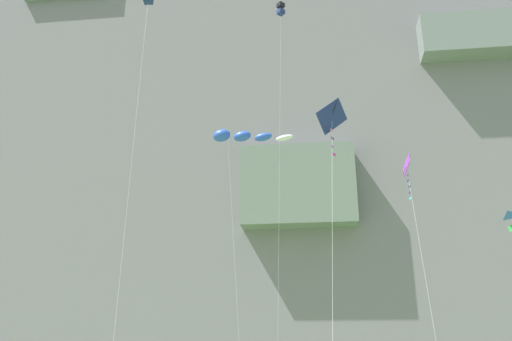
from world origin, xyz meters
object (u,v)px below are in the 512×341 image
kite_box_upper_left (281,12)px  kite_diamond_low_center (409,179)px  kite_diamond_far_left (332,122)px  kite_windsock_mid_right (240,136)px  kite_delta_front_field (507,231)px

kite_box_upper_left → kite_diamond_low_center: 26.95m
kite_box_upper_left → kite_diamond_far_left: bearing=-77.6°
kite_diamond_far_left → kite_box_upper_left: (-3.38, 15.38, 18.35)m
kite_windsock_mid_right → kite_diamond_low_center: size_ratio=1.60×
kite_delta_front_field → kite_diamond_far_left: 14.94m
kite_delta_front_field → kite_windsock_mid_right: size_ratio=0.54×
kite_delta_front_field → kite_diamond_low_center: (-7.32, -9.11, 0.65)m
kite_diamond_far_left → kite_windsock_mid_right: (-6.76, 14.24, 5.80)m
kite_box_upper_left → kite_diamond_low_center: kite_box_upper_left is taller
kite_diamond_low_center → kite_windsock_mid_right: bearing=126.8°
kite_box_upper_left → kite_diamond_low_center: (6.94, -14.92, -21.35)m
kite_delta_front_field → kite_diamond_low_center: size_ratio=0.87×
kite_diamond_far_left → kite_windsock_mid_right: bearing=115.4°
kite_delta_front_field → kite_windsock_mid_right: bearing=165.2°
kite_diamond_far_left → kite_diamond_low_center: size_ratio=1.22×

